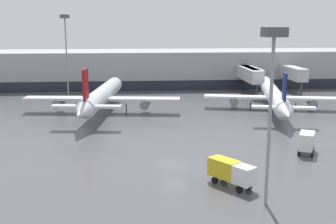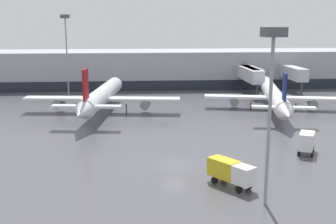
{
  "view_description": "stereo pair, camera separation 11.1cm",
  "coord_description": "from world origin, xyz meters",
  "px_view_note": "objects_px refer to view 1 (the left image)",
  "views": [
    {
      "loc": [
        -4.46,
        -45.48,
        15.86
      ],
      "look_at": [
        0.47,
        15.02,
        3.0
      ],
      "focal_mm": 45.0,
      "sensor_mm": 36.0,
      "label": 1
    },
    {
      "loc": [
        -4.35,
        -45.49,
        15.86
      ],
      "look_at": [
        0.47,
        15.02,
        3.0
      ],
      "focal_mm": 45.0,
      "sensor_mm": 36.0,
      "label": 2
    }
  ],
  "objects_px": {
    "apron_light_mast_1": "(65,32)",
    "apron_light_mast_2": "(273,64)",
    "service_truck_1": "(231,171)",
    "parked_jet_2": "(273,95)",
    "parked_jet_0": "(102,96)",
    "service_truck_0": "(307,141)"
  },
  "relations": [
    {
      "from": "service_truck_0",
      "to": "apron_light_mast_2",
      "type": "relative_size",
      "value": 0.27
    },
    {
      "from": "parked_jet_2",
      "to": "apron_light_mast_2",
      "type": "bearing_deg",
      "value": 172.86
    },
    {
      "from": "parked_jet_0",
      "to": "service_truck_0",
      "type": "xyz_separation_m",
      "value": [
        26.98,
        -26.15,
        -1.5
      ]
    },
    {
      "from": "apron_light_mast_1",
      "to": "parked_jet_0",
      "type": "bearing_deg",
      "value": -65.81
    },
    {
      "from": "parked_jet_2",
      "to": "parked_jet_0",
      "type": "bearing_deg",
      "value": 103.57
    },
    {
      "from": "apron_light_mast_1",
      "to": "apron_light_mast_2",
      "type": "bearing_deg",
      "value": -66.43
    },
    {
      "from": "apron_light_mast_2",
      "to": "parked_jet_0",
      "type": "bearing_deg",
      "value": 113.27
    },
    {
      "from": "parked_jet_0",
      "to": "apron_light_mast_2",
      "type": "relative_size",
      "value": 2.22
    },
    {
      "from": "service_truck_0",
      "to": "apron_light_mast_2",
      "type": "xyz_separation_m",
      "value": [
        -9.61,
        -14.24,
        10.9
      ]
    },
    {
      "from": "parked_jet_2",
      "to": "service_truck_0",
      "type": "height_order",
      "value": "parked_jet_2"
    },
    {
      "from": "parked_jet_0",
      "to": "parked_jet_2",
      "type": "height_order",
      "value": "parked_jet_0"
    },
    {
      "from": "parked_jet_2",
      "to": "service_truck_0",
      "type": "bearing_deg",
      "value": -177.86
    },
    {
      "from": "service_truck_1",
      "to": "apron_light_mast_2",
      "type": "relative_size",
      "value": 0.32
    },
    {
      "from": "parked_jet_2",
      "to": "service_truck_1",
      "type": "xyz_separation_m",
      "value": [
        -16.43,
        -36.8,
        -1.14
      ]
    },
    {
      "from": "service_truck_1",
      "to": "apron_light_mast_2",
      "type": "distance_m",
      "value": 12.01
    },
    {
      "from": "parked_jet_0",
      "to": "service_truck_0",
      "type": "distance_m",
      "value": 37.6
    },
    {
      "from": "service_truck_0",
      "to": "apron_light_mast_1",
      "type": "xyz_separation_m",
      "value": [
        -35.82,
        45.84,
        12.39
      ]
    },
    {
      "from": "parked_jet_2",
      "to": "apron_light_mast_1",
      "type": "relative_size",
      "value": 2.17
    },
    {
      "from": "apron_light_mast_1",
      "to": "service_truck_1",
      "type": "bearing_deg",
      "value": -66.59
    },
    {
      "from": "parked_jet_2",
      "to": "service_truck_0",
      "type": "relative_size",
      "value": 9.21
    },
    {
      "from": "apron_light_mast_1",
      "to": "apron_light_mast_2",
      "type": "xyz_separation_m",
      "value": [
        26.21,
        -60.08,
        -1.49
      ]
    },
    {
      "from": "parked_jet_2",
      "to": "apron_light_mast_1",
      "type": "bearing_deg",
      "value": 77.05
    }
  ]
}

